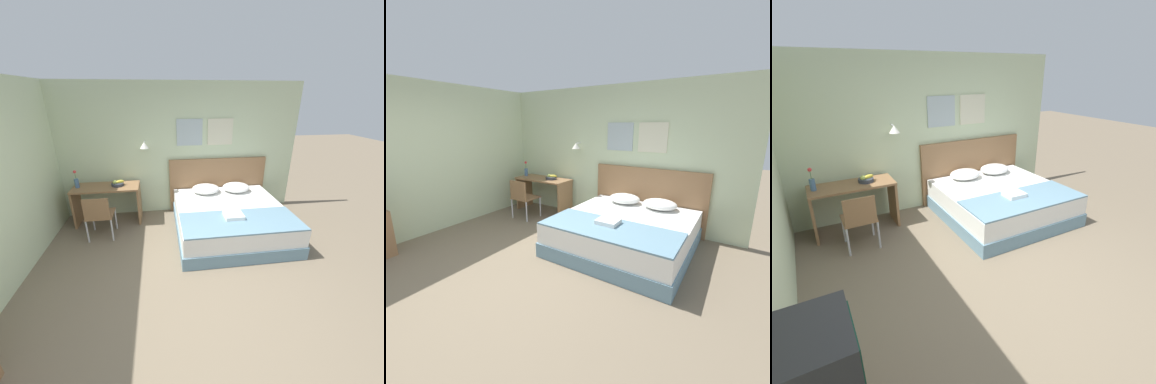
% 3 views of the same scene
% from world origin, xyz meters
% --- Properties ---
extents(ground_plane, '(24.00, 24.00, 0.00)m').
position_xyz_m(ground_plane, '(0.00, 0.00, 0.00)').
color(ground_plane, '#756651').
extents(wall_back, '(5.27, 0.31, 2.65)m').
position_xyz_m(wall_back, '(0.01, 2.75, 1.33)').
color(wall_back, beige).
rests_on(wall_back, ground_plane).
extents(wall_left, '(0.06, 5.72, 2.65)m').
position_xyz_m(wall_left, '(-2.27, -0.14, 1.32)').
color(wall_left, beige).
rests_on(wall_left, ground_plane).
extents(bed, '(1.97, 1.98, 0.52)m').
position_xyz_m(bed, '(0.96, 1.67, 0.26)').
color(bed, '#66899E').
rests_on(bed, ground_plane).
extents(headboard, '(2.09, 0.06, 1.15)m').
position_xyz_m(headboard, '(0.96, 2.69, 0.58)').
color(headboard, '#8E6642').
rests_on(headboard, ground_plane).
extents(pillow_left, '(0.57, 0.47, 0.16)m').
position_xyz_m(pillow_left, '(0.64, 2.38, 0.60)').
color(pillow_left, white).
rests_on(pillow_left, bed).
extents(pillow_right, '(0.57, 0.47, 0.16)m').
position_xyz_m(pillow_right, '(1.29, 2.38, 0.60)').
color(pillow_right, white).
rests_on(pillow_right, bed).
extents(throw_blanket, '(1.91, 0.79, 0.02)m').
position_xyz_m(throw_blanket, '(0.96, 1.10, 0.53)').
color(throw_blanket, '#66899E').
rests_on(throw_blanket, bed).
extents(folded_towel_near_foot, '(0.31, 0.27, 0.06)m').
position_xyz_m(folded_towel_near_foot, '(0.88, 1.23, 0.57)').
color(folded_towel_near_foot, white).
rests_on(folded_towel_near_foot, throw_blanket).
extents(desk, '(1.25, 0.54, 0.76)m').
position_xyz_m(desk, '(-1.32, 2.38, 0.53)').
color(desk, '#8E6642').
rests_on(desk, ground_plane).
extents(desk_chair, '(0.45, 0.45, 0.82)m').
position_xyz_m(desk_chair, '(-1.36, 1.76, 0.49)').
color(desk_chair, '#8E6642').
rests_on(desk_chair, ground_plane).
extents(fruit_bowl, '(0.25, 0.23, 0.11)m').
position_xyz_m(fruit_bowl, '(-1.11, 2.40, 0.80)').
color(fruit_bowl, '#333842').
rests_on(fruit_bowl, desk).
extents(flower_vase, '(0.08, 0.08, 0.34)m').
position_xyz_m(flower_vase, '(-1.85, 2.39, 0.88)').
color(flower_vase, '#4C7099').
rests_on(flower_vase, desk).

